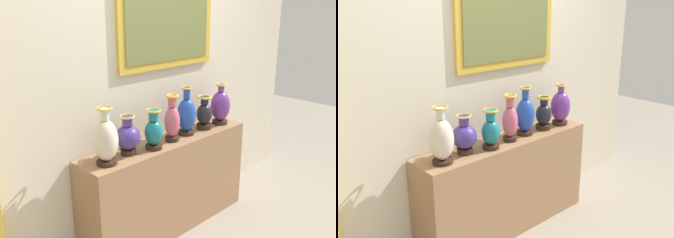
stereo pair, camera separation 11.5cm
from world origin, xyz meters
The scene contains 10 objects.
ground_plane centered at (0.00, 0.00, 0.00)m, with size 9.94×9.94×0.00m, color gray.
display_shelf centered at (0.00, 0.00, 0.41)m, with size 1.62×0.35×0.82m, color #99704C.
back_wall centered at (0.00, 0.24, 1.46)m, with size 3.94×0.14×2.90m.
vase_ivory centered at (-0.64, -0.04, 0.99)m, with size 0.18×0.18×0.41m.
vase_indigo centered at (-0.42, -0.01, 0.95)m, with size 0.19×0.19×0.30m.
vase_teal centered at (-0.21, -0.06, 0.95)m, with size 0.14×0.14×0.31m.
vase_rose centered at (0.01, -0.04, 0.99)m, with size 0.13×0.13×0.38m.
vase_sapphire centered at (0.21, -0.01, 0.99)m, with size 0.16×0.16×0.41m.
vase_onyx centered at (0.43, -0.02, 0.95)m, with size 0.14×0.14×0.30m.
vase_violet centered at (0.64, -0.03, 0.98)m, with size 0.18×0.18×0.38m.
Camera 1 is at (-2.07, -2.10, 1.92)m, focal length 41.05 mm.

